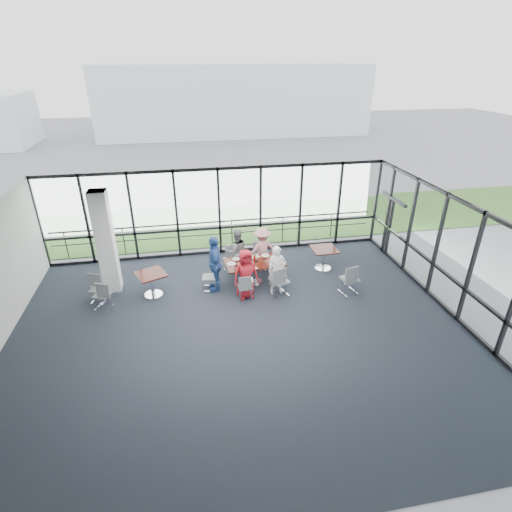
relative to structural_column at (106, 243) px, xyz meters
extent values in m
cube|color=#1F2631|center=(3.60, -3.00, -1.61)|extent=(12.00, 10.00, 0.02)
cube|color=silver|center=(3.60, -3.00, 1.60)|extent=(12.00, 10.00, 0.04)
cube|color=silver|center=(3.60, -8.00, 0.00)|extent=(12.00, 0.10, 3.20)
cube|color=white|center=(3.60, 2.00, 0.00)|extent=(12.00, 0.10, 3.20)
cube|color=white|center=(9.60, -3.00, 0.00)|extent=(0.10, 10.00, 3.20)
cube|color=black|center=(9.60, 0.75, -0.55)|extent=(0.12, 1.60, 2.10)
cube|color=white|center=(0.00, 0.00, 0.00)|extent=(0.50, 0.50, 3.20)
cube|color=slate|center=(3.60, 7.00, -1.62)|extent=(80.00, 70.00, 0.02)
cube|color=#356228|center=(3.60, 5.00, -1.59)|extent=(80.00, 5.00, 0.01)
cube|color=white|center=(7.60, 29.00, 1.40)|extent=(24.00, 10.00, 6.00)
cylinder|color=#2D2D33|center=(3.60, 2.60, -1.10)|extent=(12.00, 0.06, 0.06)
cube|color=#390F09|center=(4.42, -0.42, -0.87)|extent=(1.93, 1.19, 0.04)
cylinder|color=silver|center=(4.42, -0.42, -1.25)|extent=(0.12, 0.12, 0.71)
cylinder|color=silver|center=(4.42, -0.42, -1.59)|extent=(0.56, 0.56, 0.03)
cube|color=#390F09|center=(1.24, -0.61, -0.87)|extent=(1.06, 1.06, 0.04)
cylinder|color=silver|center=(1.24, -0.61, -1.25)|extent=(0.12, 0.12, 0.71)
cube|color=#390F09|center=(6.92, 0.08, -0.87)|extent=(0.83, 0.83, 0.04)
cylinder|color=silver|center=(6.92, 0.08, -1.25)|extent=(0.12, 0.12, 0.71)
imported|color=red|center=(4.02, -1.21, -0.82)|extent=(0.84, 0.63, 1.56)
imported|color=silver|center=(4.99, -1.13, -0.83)|extent=(0.56, 0.41, 1.54)
imported|color=gray|center=(3.97, 0.34, -0.82)|extent=(0.82, 0.58, 1.57)
imported|color=pink|center=(4.84, 0.36, -0.82)|extent=(1.08, 0.67, 1.56)
imported|color=#2F559A|center=(3.17, -0.60, -0.70)|extent=(0.60, 1.07, 1.80)
cylinder|color=white|center=(3.98, -0.83, -0.84)|extent=(0.25, 0.25, 0.01)
cylinder|color=white|center=(4.96, -0.74, -0.84)|extent=(0.24, 0.24, 0.01)
cylinder|color=white|center=(3.89, -0.14, -0.84)|extent=(0.24, 0.24, 0.01)
cylinder|color=white|center=(4.85, -0.06, -0.84)|extent=(0.28, 0.28, 0.01)
cylinder|color=white|center=(3.69, -0.45, -0.84)|extent=(0.27, 0.27, 0.01)
cylinder|color=white|center=(4.19, -0.69, -0.78)|extent=(0.07, 0.07, 0.15)
cylinder|color=white|center=(4.73, -0.56, -0.78)|extent=(0.07, 0.07, 0.14)
cylinder|color=white|center=(4.45, -0.18, -0.78)|extent=(0.07, 0.07, 0.15)
cylinder|color=white|center=(3.85, -0.63, -0.78)|extent=(0.07, 0.07, 0.14)
cube|color=white|center=(4.28, -0.87, -0.85)|extent=(0.37, 0.34, 0.00)
cube|color=white|center=(5.26, -0.57, -0.85)|extent=(0.32, 0.24, 0.00)
cube|color=white|center=(4.50, -0.06, -0.85)|extent=(0.37, 0.29, 0.00)
cube|color=black|center=(4.49, -0.41, -0.83)|extent=(0.10, 0.07, 0.04)
cylinder|color=#AA0000|center=(4.44, -0.35, -0.76)|extent=(0.06, 0.06, 0.18)
cylinder|color=#177320|center=(4.46, -0.33, -0.75)|extent=(0.05, 0.05, 0.20)
camera|label=1|loc=(2.42, -11.44, 4.96)|focal=28.00mm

